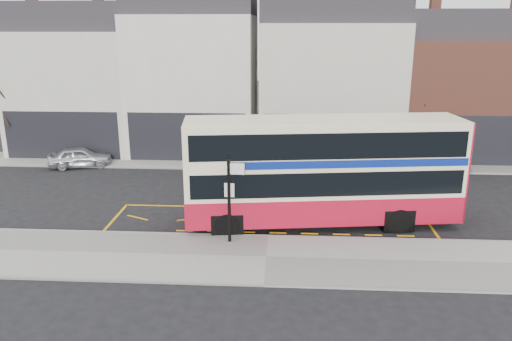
# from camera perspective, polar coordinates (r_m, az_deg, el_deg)

# --- Properties ---
(ground) EXTENTS (120.00, 120.00, 0.00)m
(ground) POSITION_cam_1_polar(r_m,az_deg,el_deg) (20.92, 1.42, -7.39)
(ground) COLOR black
(ground) RESTS_ON ground
(pavement) EXTENTS (40.00, 4.00, 0.15)m
(pavement) POSITION_cam_1_polar(r_m,az_deg,el_deg) (18.80, 1.18, -9.99)
(pavement) COLOR #97958F
(pavement) RESTS_ON ground
(kerb) EXTENTS (40.00, 0.15, 0.15)m
(kerb) POSITION_cam_1_polar(r_m,az_deg,el_deg) (20.54, 1.39, -7.62)
(kerb) COLOR gray
(kerb) RESTS_ON ground
(far_pavement) EXTENTS (50.00, 3.00, 0.15)m
(far_pavement) POSITION_cam_1_polar(r_m,az_deg,el_deg) (31.28, 2.13, 0.85)
(far_pavement) COLOR #97958F
(far_pavement) RESTS_ON ground
(road_markings) EXTENTS (14.00, 3.40, 0.01)m
(road_markings) POSITION_cam_1_polar(r_m,az_deg,el_deg) (22.39, 1.57, -5.73)
(road_markings) COLOR #EC9F0C
(road_markings) RESTS_ON ground
(terrace_far_left) EXTENTS (8.00, 8.01, 10.80)m
(terrace_far_left) POSITION_cam_1_polar(r_m,az_deg,el_deg) (37.11, -19.30, 9.87)
(terrace_far_left) COLOR beige
(terrace_far_left) RESTS_ON ground
(terrace_left) EXTENTS (8.00, 8.01, 11.80)m
(terrace_left) POSITION_cam_1_polar(r_m,az_deg,el_deg) (34.81, -6.88, 11.11)
(terrace_left) COLOR silver
(terrace_left) RESTS_ON ground
(terrace_green_shop) EXTENTS (9.00, 8.01, 11.30)m
(terrace_green_shop) POSITION_cam_1_polar(r_m,az_deg,el_deg) (34.42, 8.31, 10.58)
(terrace_green_shop) COLOR beige
(terrace_green_shop) RESTS_ON ground
(terrace_right) EXTENTS (9.00, 8.01, 10.30)m
(terrace_right) POSITION_cam_1_polar(r_m,az_deg,el_deg) (36.35, 22.74, 9.01)
(terrace_right) COLOR #98503D
(terrace_right) RESTS_ON ground
(double_decker_bus) EXTENTS (11.91, 4.17, 4.66)m
(double_decker_bus) POSITION_cam_1_polar(r_m,az_deg,el_deg) (21.48, 7.71, 0.06)
(double_decker_bus) COLOR #FAEFBE
(double_decker_bus) RESTS_ON ground
(bus_stop_post) EXTENTS (0.83, 0.15, 3.34)m
(bus_stop_post) POSITION_cam_1_polar(r_m,az_deg,el_deg) (19.29, -2.90, -2.69)
(bus_stop_post) COLOR black
(bus_stop_post) RESTS_ON pavement
(car_silver) EXTENTS (3.97, 2.47, 1.26)m
(car_silver) POSITION_cam_1_polar(r_m,az_deg,el_deg) (32.36, -19.44, 1.45)
(car_silver) COLOR silver
(car_silver) RESTS_ON ground
(car_grey) EXTENTS (4.64, 2.23, 1.47)m
(car_grey) POSITION_cam_1_polar(r_m,az_deg,el_deg) (29.76, 5.47, 1.29)
(car_grey) COLOR #36393C
(car_grey) RESTS_ON ground
(car_white) EXTENTS (5.14, 3.32, 1.38)m
(car_white) POSITION_cam_1_polar(r_m,az_deg,el_deg) (31.01, 19.47, 0.95)
(car_white) COLOR silver
(car_white) RESTS_ON ground
(street_tree_left) EXTENTS (2.83, 2.83, 6.11)m
(street_tree_left) POSITION_cam_1_polar(r_m,az_deg,el_deg) (35.87, -26.35, 7.85)
(street_tree_left) COLOR #312016
(street_tree_left) RESTS_ON ground
(street_tree_right) EXTENTS (2.29, 2.29, 4.94)m
(street_tree_right) POSITION_cam_1_polar(r_m,az_deg,el_deg) (32.50, 18.61, 6.54)
(street_tree_right) COLOR #312016
(street_tree_right) RESTS_ON ground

